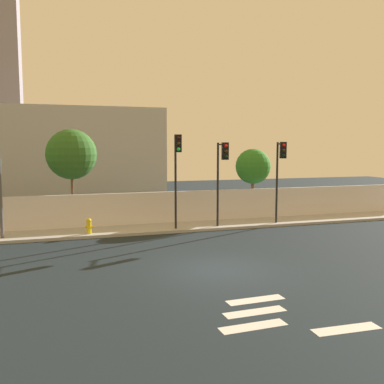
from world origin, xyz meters
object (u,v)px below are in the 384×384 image
object	(u,v)px
traffic_light_center	(177,162)
roadside_tree_midright	(253,167)
traffic_light_left	(280,165)
roadside_tree_midleft	(71,154)
traffic_light_right	(222,166)
fire_hydrant	(89,225)

from	to	relation	value
traffic_light_center	roadside_tree_midright	distance (m)	6.91
traffic_light_left	roadside_tree_midright	world-z (taller)	traffic_light_left
traffic_light_left	traffic_light_center	distance (m)	5.98
traffic_light_left	roadside_tree_midleft	world-z (taller)	roadside_tree_midleft
traffic_light_left	roadside_tree_midright	bearing A→B (deg)	89.72
traffic_light_left	roadside_tree_midright	xyz separation A→B (m)	(0.02, 3.52, -0.27)
traffic_light_right	fire_hydrant	xyz separation A→B (m)	(-6.95, 0.65, -2.95)
traffic_light_left	traffic_light_center	size ratio (longest dim) A/B	0.93
roadside_tree_midleft	traffic_light_right	bearing A→B (deg)	-25.31
traffic_light_left	fire_hydrant	bearing A→B (deg)	176.85
fire_hydrant	roadside_tree_midleft	size ratio (longest dim) A/B	0.14
traffic_light_center	roadside_tree_midright	world-z (taller)	traffic_light_center
traffic_light_right	roadside_tree_midright	xyz separation A→B (m)	(3.56, 3.59, -0.25)
traffic_light_center	roadside_tree_midleft	size ratio (longest dim) A/B	0.91
fire_hydrant	roadside_tree_midleft	distance (m)	4.64
traffic_light_center	fire_hydrant	xyz separation A→B (m)	(-4.51, 0.46, -3.20)
traffic_light_center	traffic_light_right	bearing A→B (deg)	-4.38
traffic_light_center	roadside_tree_midleft	bearing A→B (deg)	146.60
fire_hydrant	traffic_light_center	bearing A→B (deg)	-5.87
traffic_light_center	roadside_tree_midleft	xyz separation A→B (m)	(-5.17, 3.41, 0.33)
traffic_light_center	traffic_light_right	distance (m)	2.45
traffic_light_left	roadside_tree_midleft	distance (m)	11.70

